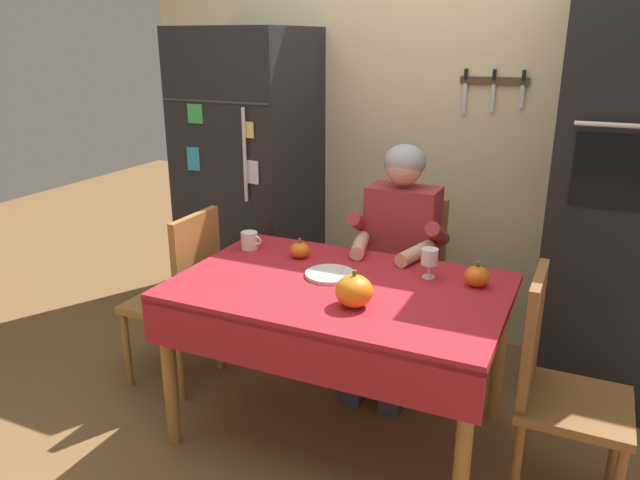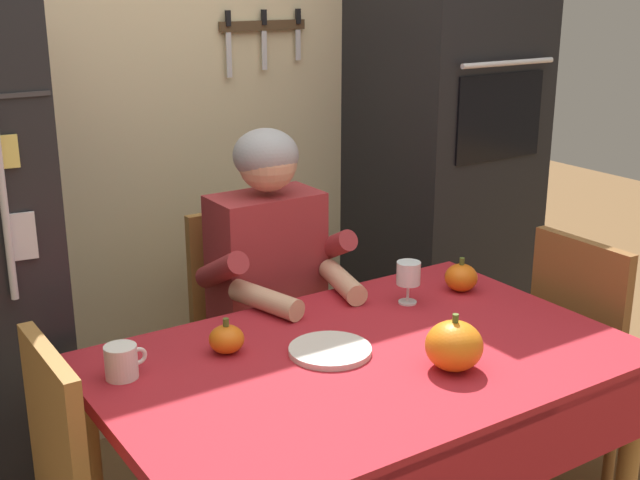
# 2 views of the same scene
# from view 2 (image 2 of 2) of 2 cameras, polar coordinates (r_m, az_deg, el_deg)

# --- Properties ---
(back_wall_assembly) EXTENTS (3.70, 0.13, 2.60)m
(back_wall_assembly) POSITION_cam_2_polar(r_m,az_deg,el_deg) (3.16, -9.72, 10.09)
(back_wall_assembly) COLOR beige
(back_wall_assembly) RESTS_ON ground
(wall_oven) EXTENTS (0.60, 0.64, 2.10)m
(wall_oven) POSITION_cam_2_polar(r_m,az_deg,el_deg) (3.44, 8.46, 6.54)
(wall_oven) COLOR black
(wall_oven) RESTS_ON ground
(dining_table) EXTENTS (1.40, 0.90, 0.74)m
(dining_table) POSITION_cam_2_polar(r_m,az_deg,el_deg) (2.26, 3.41, -9.97)
(dining_table) COLOR #9E6B33
(dining_table) RESTS_ON ground
(chair_behind_person) EXTENTS (0.40, 0.40, 0.93)m
(chair_behind_person) POSITION_cam_2_polar(r_m,az_deg,el_deg) (2.96, -4.73, -6.14)
(chair_behind_person) COLOR #9E6B33
(chair_behind_person) RESTS_ON ground
(seated_person) EXTENTS (0.47, 0.55, 1.25)m
(seated_person) POSITION_cam_2_polar(r_m,az_deg,el_deg) (2.72, -2.94, -3.14)
(seated_person) COLOR #38384C
(seated_person) RESTS_ON ground
(chair_right_side) EXTENTS (0.40, 0.40, 0.93)m
(chair_right_side) POSITION_cam_2_polar(r_m,az_deg,el_deg) (2.89, 18.18, -7.62)
(chair_right_side) COLOR brown
(chair_right_side) RESTS_ON ground
(coffee_mug) EXTENTS (0.11, 0.08, 0.09)m
(coffee_mug) POSITION_cam_2_polar(r_m,az_deg,el_deg) (2.15, -13.41, -8.10)
(coffee_mug) COLOR white
(coffee_mug) RESTS_ON dining_table
(wine_glass) EXTENTS (0.07, 0.07, 0.13)m
(wine_glass) POSITION_cam_2_polar(r_m,az_deg,el_deg) (2.55, 6.07, -2.38)
(wine_glass) COLOR white
(wine_glass) RESTS_ON dining_table
(pumpkin_large) EXTENTS (0.09, 0.09, 0.10)m
(pumpkin_large) POSITION_cam_2_polar(r_m,az_deg,el_deg) (2.24, -6.42, -6.75)
(pumpkin_large) COLOR orange
(pumpkin_large) RESTS_ON dining_table
(pumpkin_medium) EXTENTS (0.15, 0.15, 0.15)m
(pumpkin_medium) POSITION_cam_2_polar(r_m,az_deg,el_deg) (2.16, 9.16, -7.15)
(pumpkin_medium) COLOR orange
(pumpkin_medium) RESTS_ON dining_table
(pumpkin_small) EXTENTS (0.10, 0.10, 0.11)m
(pumpkin_small) POSITION_cam_2_polar(r_m,az_deg,el_deg) (2.69, 9.64, -2.54)
(pumpkin_small) COLOR orange
(pumpkin_small) RESTS_ON dining_table
(serving_tray) EXTENTS (0.22, 0.22, 0.02)m
(serving_tray) POSITION_cam_2_polar(r_m,az_deg,el_deg) (2.24, 0.70, -7.56)
(serving_tray) COLOR silver
(serving_tray) RESTS_ON dining_table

